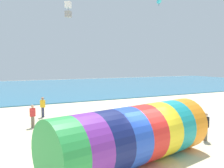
% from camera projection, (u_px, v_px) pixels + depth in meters
% --- Properties ---
extents(ground_plane, '(120.00, 120.00, 0.00)m').
position_uv_depth(ground_plane, '(141.00, 163.00, 11.31)').
color(ground_plane, beige).
extents(sea, '(120.00, 40.00, 0.10)m').
position_uv_depth(sea, '(26.00, 88.00, 45.28)').
color(sea, teal).
rests_on(sea, ground).
extents(giant_inflatable_tube, '(8.50, 4.34, 2.60)m').
position_uv_depth(giant_inflatable_tube, '(133.00, 136.00, 11.02)').
color(giant_inflatable_tube, green).
rests_on(giant_inflatable_tube, ground).
extents(kite_handler, '(0.42, 0.39, 1.65)m').
position_uv_depth(kite_handler, '(206.00, 127.00, 14.41)').
color(kite_handler, '#726651').
rests_on(kite_handler, ground).
extents(kite_cyan_parafoil, '(0.97, 1.28, 0.66)m').
position_uv_depth(kite_cyan_parafoil, '(159.00, 1.00, 23.89)').
color(kite_cyan_parafoil, '#2DB2C6').
extents(kite_white_box, '(0.65, 0.65, 1.34)m').
position_uv_depth(kite_white_box, '(68.00, 10.00, 20.41)').
color(kite_white_box, white).
extents(bystander_near_water, '(0.41, 0.41, 1.69)m').
position_uv_depth(bystander_near_water, '(43.00, 107.00, 20.83)').
color(bystander_near_water, '#383D56').
rests_on(bystander_near_water, ground).
extents(bystander_mid_beach, '(0.38, 0.25, 1.62)m').
position_uv_depth(bystander_mid_beach, '(33.00, 116.00, 17.45)').
color(bystander_mid_beach, '#726651').
rests_on(bystander_mid_beach, ground).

